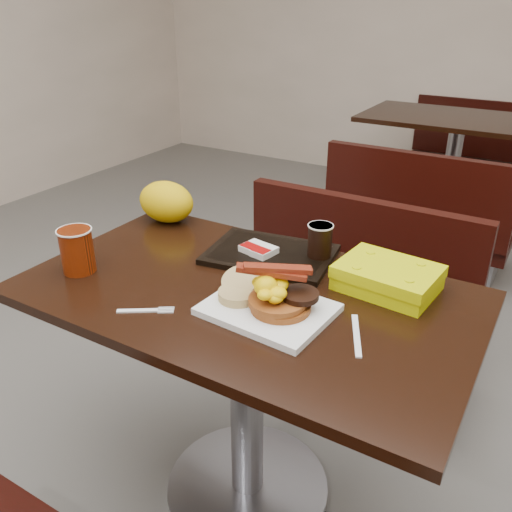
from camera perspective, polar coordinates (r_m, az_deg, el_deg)
The scene contains 25 objects.
floor at distance 1.92m, azimuth -0.89°, elevation -23.47°, with size 6.00×7.00×0.01m, color slate.
wall_back at distance 4.60m, azimuth 24.66°, elevation 23.20°, with size 6.00×0.01×2.80m, color beige.
table_near at distance 1.65m, azimuth -0.99°, elevation -15.01°, with size 1.20×0.70×0.75m, color black, non-canonical shape.
bench_near_n at distance 2.18m, azimuth 8.79°, elevation -4.67°, with size 1.00×0.46×0.72m, color black, non-canonical shape.
table_far at distance 3.87m, azimuth 19.91°, elevation 8.22°, with size 1.20×0.70×0.75m, color black, non-canonical shape.
bench_far_s at distance 3.22m, azimuth 17.13°, elevation 4.91°, with size 1.00×0.46×0.72m, color black, non-canonical shape.
bench_far_n at distance 4.54m, azimuth 21.85°, elevation 10.20°, with size 1.00×0.46×0.72m, color black, non-canonical shape.
platter at distance 1.33m, azimuth 1.29°, elevation -5.68°, with size 0.30×0.23×0.02m, color white.
pancake_stack at distance 1.31m, azimuth 2.63°, elevation -5.06°, with size 0.15×0.15×0.03m, color brown.
sausage_patty at distance 1.31m, azimuth 4.72°, elevation -4.13°, with size 0.09×0.09×0.01m, color black.
scrambled_eggs at distance 1.29m, azimuth 1.04°, elevation -3.40°, with size 0.10×0.09×0.05m, color #FFF305.
bacon_strips at distance 1.29m, azimuth 1.65°, elevation -1.59°, with size 0.17×0.08×0.01m, color #4A0505, non-canonical shape.
muffin_bottom at distance 1.36m, azimuth -1.90°, elevation -4.11°, with size 0.10×0.10×0.02m, color tan.
muffin_top at distance 1.39m, azimuth -1.60°, elevation -2.77°, with size 0.10×0.10×0.02m, color tan.
coffee_cup_near at distance 1.59m, azimuth -18.45°, elevation 0.54°, with size 0.09×0.09×0.13m, color #972505.
fork at distance 1.37m, azimuth -12.46°, elevation -5.68°, with size 0.14×0.03×0.00m, color white, non-canonical shape.
knife at distance 1.27m, azimuth 10.61°, elevation -8.25°, with size 0.17×0.01×0.00m, color white.
condiment_syrup at distance 1.48m, azimuth -1.05°, elevation -2.54°, with size 0.04×0.03×0.01m, color #B96007.
condiment_ketchup at distance 1.52m, azimuth -1.19°, elevation -1.71°, with size 0.04×0.03×0.01m, color #8C0504.
tray at distance 1.61m, azimuth 1.53°, elevation 0.17°, with size 0.37×0.26×0.02m, color black.
hashbrown_sleeve_left at distance 1.61m, azimuth -0.35°, elevation 0.96°, with size 0.05×0.07×0.02m, color silver.
hashbrown_sleeve_right at distance 1.58m, azimuth 0.87°, elevation 0.47°, with size 0.05×0.07×0.02m, color silver.
coffee_cup_far at distance 1.57m, azimuth 6.80°, elevation 1.65°, with size 0.07×0.07×0.10m, color black.
clamshell at distance 1.47m, azimuth 13.78°, elevation -2.23°, with size 0.25×0.19×0.07m, color #C6CD03.
paper_bag at distance 1.87m, azimuth -9.49°, elevation 5.71°, with size 0.20×0.15×0.14m, color #FCEA08.
Camera 1 is at (0.66, -1.06, 1.46)m, focal length 37.71 mm.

